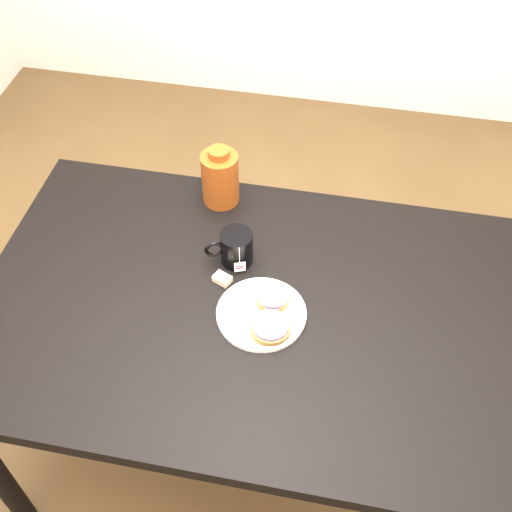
% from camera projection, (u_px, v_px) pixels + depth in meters
% --- Properties ---
extents(ground_plane, '(4.00, 4.00, 0.00)m').
position_uv_depth(ground_plane, '(251.00, 438.00, 2.19)').
color(ground_plane, brown).
extents(table, '(1.40, 0.90, 0.75)m').
position_uv_depth(table, '(249.00, 324.00, 1.69)').
color(table, black).
rests_on(table, ground_plane).
extents(plate, '(0.23, 0.23, 0.02)m').
position_uv_depth(plate, '(261.00, 313.00, 1.60)').
color(plate, white).
rests_on(plate, table).
extents(bagel_back, '(0.09, 0.09, 0.03)m').
position_uv_depth(bagel_back, '(273.00, 298.00, 1.61)').
color(bagel_back, brown).
rests_on(bagel_back, plate).
extents(bagel_front, '(0.14, 0.14, 0.03)m').
position_uv_depth(bagel_front, '(270.00, 327.00, 1.55)').
color(bagel_front, brown).
rests_on(bagel_front, plate).
extents(mug, '(0.14, 0.11, 0.10)m').
position_uv_depth(mug, '(236.00, 248.00, 1.69)').
color(mug, black).
rests_on(mug, table).
extents(teabag_pouch, '(0.05, 0.05, 0.02)m').
position_uv_depth(teabag_pouch, '(222.00, 279.00, 1.67)').
color(teabag_pouch, '#C6B793').
rests_on(teabag_pouch, table).
extents(bagel_package, '(0.14, 0.14, 0.18)m').
position_uv_depth(bagel_package, '(220.00, 177.00, 1.83)').
color(bagel_package, '#56220B').
rests_on(bagel_package, table).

